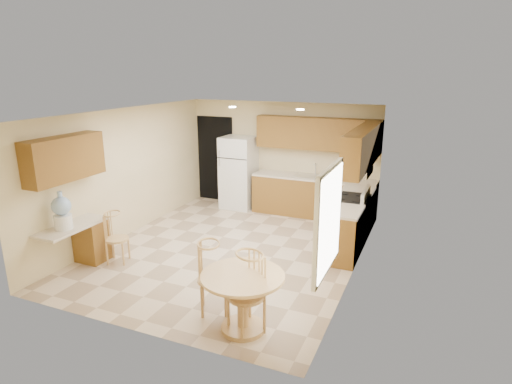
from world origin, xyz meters
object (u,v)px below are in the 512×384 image
at_px(stove, 349,220).
at_px(water_crock, 62,212).
at_px(chair_table_b, 243,290).
at_px(refrigerator, 239,172).
at_px(chair_table_a, 210,274).
at_px(dining_table, 243,294).
at_px(chair_desk, 113,234).

distance_m(stove, water_crock, 5.00).
height_order(stove, chair_table_b, stove).
distance_m(refrigerator, stove, 3.15).
height_order(chair_table_b, water_crock, water_crock).
distance_m(stove, chair_table_a, 3.44).
height_order(refrigerator, dining_table, refrigerator).
bearing_deg(stove, chair_desk, -144.66).
height_order(refrigerator, stove, refrigerator).
height_order(chair_table_a, chair_table_b, chair_table_b).
height_order(stove, chair_table_a, stove).
height_order(chair_table_a, chair_desk, chair_table_a).
bearing_deg(water_crock, chair_table_b, -7.56).
relative_size(refrigerator, chair_desk, 1.94).
bearing_deg(chair_desk, water_crock, -57.49).
xyz_separation_m(refrigerator, chair_table_a, (1.67, -4.44, -0.24)).
bearing_deg(chair_table_a, chair_desk, -135.97).
bearing_deg(water_crock, refrigerator, 76.15).
distance_m(refrigerator, chair_table_b, 5.22).
height_order(stove, chair_desk, stove).
bearing_deg(chair_table_a, refrigerator, 172.99).
relative_size(stove, dining_table, 1.04).
relative_size(chair_desk, water_crock, 1.43).
xyz_separation_m(chair_table_a, chair_desk, (-2.27, 0.75, -0.07)).
distance_m(stove, chair_table_b, 3.54).
bearing_deg(refrigerator, stove, -22.99).
xyz_separation_m(stove, chair_desk, (-3.47, -2.46, 0.07)).
bearing_deg(refrigerator, water_crock, -103.85).
bearing_deg(refrigerator, dining_table, -64.20).
height_order(dining_table, chair_table_b, chair_table_b).
bearing_deg(refrigerator, chair_table_a, -69.38).
bearing_deg(water_crock, chair_table_a, -3.73).
bearing_deg(chair_desk, stove, 105.89).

